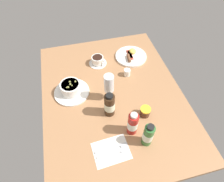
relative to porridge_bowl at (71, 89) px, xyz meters
The scene contains 11 objects.
ground_plane 25.59cm from the porridge_bowl, 72.78° to the left, with size 110.00×84.00×3.00cm, color #A8754C.
porridge_bowl is the anchor object (origin of this frame).
cutlery_setting 44.36cm from the porridge_bowl, 19.74° to the left, with size 14.83×18.62×0.90cm.
coffee_cup 30.00cm from the porridge_bowl, 136.33° to the left, with size 12.15×12.15×5.76cm.
creamer_jug 37.55cm from the porridge_bowl, 99.41° to the left, with size 4.26×5.19×5.28cm.
wine_glass 24.68cm from the porridge_bowl, 66.81° to the left, with size 6.07×6.07×18.53cm.
jam_jar 45.71cm from the porridge_bowl, 55.78° to the left, with size 5.80×5.80×5.69cm.
sauce_bottle_red 43.63cm from the porridge_bowl, 39.44° to the left, with size 5.35×5.35×16.05cm.
sauce_bottle_green 52.89cm from the porridge_bowl, 38.53° to the left, with size 5.13×5.13×16.21cm.
sauce_bottle_brown 27.70cm from the porridge_bowl, 44.03° to the left, with size 5.88×5.88×16.25cm.
breakfast_plate 50.60cm from the porridge_bowl, 116.66° to the left, with size 22.25×22.25×3.70cm.
Camera 1 is at (69.77, -18.00, 92.56)cm, focal length 30.83 mm.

